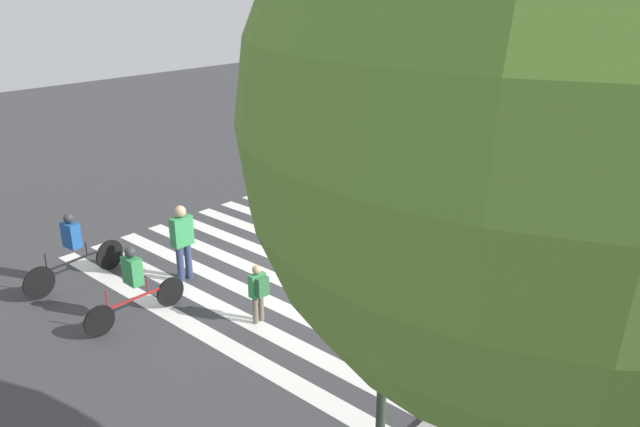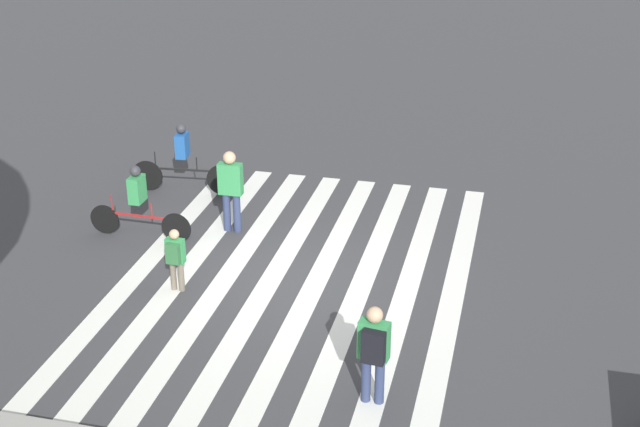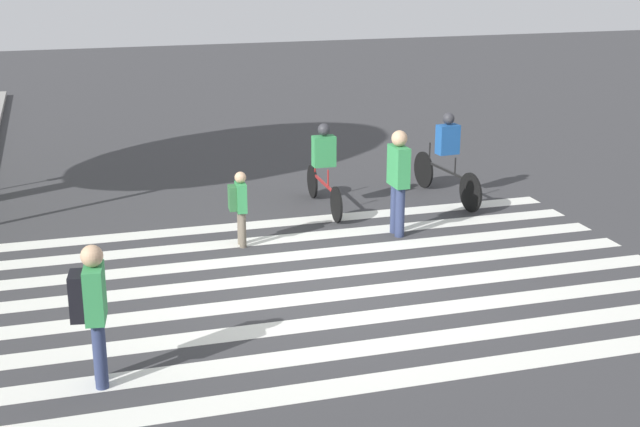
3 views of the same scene
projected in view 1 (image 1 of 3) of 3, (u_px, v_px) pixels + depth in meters
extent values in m
plane|color=#38383A|center=(297.00, 276.00, 14.26)|extent=(60.00, 60.00, 0.00)
cube|color=gray|center=(568.00, 384.00, 10.34)|extent=(36.00, 2.50, 0.14)
cube|color=silver|center=(375.00, 238.00, 16.33)|extent=(0.41, 10.00, 0.01)
cube|color=silver|center=(355.00, 247.00, 15.73)|extent=(0.41, 10.00, 0.01)
cube|color=silver|center=(333.00, 258.00, 15.14)|extent=(0.41, 10.00, 0.01)
cube|color=silver|center=(309.00, 269.00, 14.55)|extent=(0.41, 10.00, 0.01)
cube|color=silver|center=(284.00, 282.00, 13.96)|extent=(0.41, 10.00, 0.01)
cube|color=silver|center=(256.00, 295.00, 13.37)|extent=(0.41, 10.00, 0.01)
cube|color=silver|center=(225.00, 310.00, 12.78)|extent=(0.41, 10.00, 0.01)
cube|color=silver|center=(192.00, 326.00, 12.19)|extent=(0.41, 10.00, 0.01)
cylinder|color=#283828|center=(384.00, 339.00, 7.32)|extent=(0.12, 0.12, 4.80)
cube|color=black|center=(374.00, 192.00, 6.82)|extent=(0.32, 0.26, 0.84)
cube|color=silver|center=(373.00, 242.00, 7.04)|extent=(0.60, 0.02, 0.16)
sphere|color=#590F0F|center=(363.00, 169.00, 6.84)|extent=(0.15, 0.15, 0.15)
sphere|color=#59470F|center=(363.00, 189.00, 6.92)|extent=(0.15, 0.15, 0.15)
sphere|color=#26D83F|center=(362.00, 209.00, 7.00)|extent=(0.15, 0.15, 0.15)
sphere|color=#567F2D|center=(557.00, 120.00, 4.49)|extent=(4.64, 4.64, 4.64)
cylinder|color=navy|center=(476.00, 271.00, 13.62)|extent=(0.15, 0.15, 0.78)
cylinder|color=navy|center=(471.00, 274.00, 13.48)|extent=(0.15, 0.15, 0.78)
cube|color=#338C4C|center=(476.00, 243.00, 13.30)|extent=(0.48, 0.26, 0.61)
sphere|color=tan|center=(478.00, 224.00, 13.15)|extent=(0.24, 0.24, 0.24)
cube|color=black|center=(484.00, 245.00, 13.21)|extent=(0.36, 0.20, 0.52)
cylinder|color=#6B6051|center=(261.00, 307.00, 12.30)|extent=(0.11, 0.11, 0.58)
cylinder|color=#6B6051|center=(255.00, 310.00, 12.19)|extent=(0.11, 0.11, 0.58)
cube|color=#338C4C|center=(257.00, 285.00, 12.06)|extent=(0.35, 0.17, 0.46)
sphere|color=tan|center=(257.00, 270.00, 11.95)|extent=(0.18, 0.18, 0.18)
cube|color=#2D6638|center=(262.00, 287.00, 11.98)|extent=(0.26, 0.14, 0.39)
cylinder|color=navy|center=(188.00, 261.00, 14.02)|extent=(0.16, 0.16, 0.84)
cylinder|color=navy|center=(180.00, 264.00, 13.86)|extent=(0.16, 0.16, 0.84)
cube|color=#338C4C|center=(182.00, 231.00, 13.67)|extent=(0.49, 0.23, 0.67)
sphere|color=tan|center=(180.00, 211.00, 13.51)|extent=(0.26, 0.26, 0.26)
cylinder|color=black|center=(39.00, 283.00, 13.13)|extent=(0.72, 0.11, 0.72)
cylinder|color=black|center=(110.00, 255.00, 14.46)|extent=(0.72, 0.11, 0.72)
cube|color=black|center=(75.00, 260.00, 13.73)|extent=(1.49, 0.18, 0.04)
cylinder|color=black|center=(86.00, 249.00, 13.90)|extent=(0.03, 0.03, 0.32)
cylinder|color=black|center=(46.00, 262.00, 13.16)|extent=(0.03, 0.03, 0.40)
cube|color=#1E5199|center=(71.00, 235.00, 13.52)|extent=(0.28, 0.42, 0.55)
sphere|color=#333338|center=(69.00, 218.00, 13.38)|extent=(0.22, 0.22, 0.22)
cylinder|color=black|center=(99.00, 321.00, 11.75)|extent=(0.63, 0.05, 0.63)
cylinder|color=black|center=(170.00, 292.00, 12.85)|extent=(0.63, 0.05, 0.63)
cube|color=maroon|center=(136.00, 298.00, 12.24)|extent=(1.35, 0.06, 0.04)
cylinder|color=maroon|center=(147.00, 286.00, 12.37)|extent=(0.03, 0.03, 0.32)
cylinder|color=maroon|center=(107.00, 300.00, 11.76)|extent=(0.03, 0.03, 0.40)
cube|color=#338C4C|center=(132.00, 271.00, 12.03)|extent=(0.25, 0.40, 0.55)
sphere|color=#333338|center=(130.00, 252.00, 11.89)|extent=(0.22, 0.22, 0.22)
cube|color=silver|center=(596.00, 197.00, 17.73)|extent=(4.69, 1.71, 0.56)
cube|color=#23282D|center=(599.00, 178.00, 17.53)|extent=(2.58, 1.57, 0.57)
cylinder|color=black|center=(607.00, 226.00, 16.27)|extent=(0.64, 0.20, 0.64)
cylinder|color=black|center=(545.00, 211.00, 17.31)|extent=(0.64, 0.20, 0.64)
cylinder|color=black|center=(584.00, 186.00, 19.34)|extent=(0.64, 0.20, 0.64)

